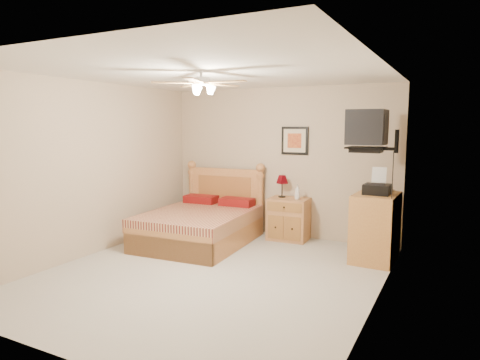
# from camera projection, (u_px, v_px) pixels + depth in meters

# --- Properties ---
(floor) EXTENTS (4.50, 4.50, 0.00)m
(floor) POSITION_uv_depth(u_px,v_px,m) (212.00, 274.00, 5.43)
(floor) COLOR #A8A398
(floor) RESTS_ON ground
(ceiling) EXTENTS (4.00, 4.50, 0.04)m
(ceiling) POSITION_uv_depth(u_px,v_px,m) (210.00, 73.00, 5.11)
(ceiling) COLOR white
(ceiling) RESTS_ON ground
(wall_back) EXTENTS (4.00, 0.04, 2.50)m
(wall_back) POSITION_uv_depth(u_px,v_px,m) (280.00, 162.00, 7.25)
(wall_back) COLOR tan
(wall_back) RESTS_ON ground
(wall_front) EXTENTS (4.00, 0.04, 2.50)m
(wall_front) POSITION_uv_depth(u_px,v_px,m) (59.00, 207.00, 3.29)
(wall_front) COLOR tan
(wall_front) RESTS_ON ground
(wall_left) EXTENTS (0.04, 4.50, 2.50)m
(wall_left) POSITION_uv_depth(u_px,v_px,m) (93.00, 169.00, 6.18)
(wall_left) COLOR tan
(wall_left) RESTS_ON ground
(wall_right) EXTENTS (0.04, 4.50, 2.50)m
(wall_right) POSITION_uv_depth(u_px,v_px,m) (379.00, 187.00, 4.36)
(wall_right) COLOR tan
(wall_right) RESTS_ON ground
(bed) EXTENTS (1.57, 2.00, 1.24)m
(bed) POSITION_uv_depth(u_px,v_px,m) (199.00, 205.00, 6.75)
(bed) COLOR #B16935
(bed) RESTS_ON ground
(nightstand) EXTENTS (0.66, 0.51, 0.69)m
(nightstand) POSITION_uv_depth(u_px,v_px,m) (289.00, 219.00, 7.03)
(nightstand) COLOR #A87141
(nightstand) RESTS_ON ground
(table_lamp) EXTENTS (0.24, 0.24, 0.37)m
(table_lamp) POSITION_uv_depth(u_px,v_px,m) (282.00, 186.00, 7.06)
(table_lamp) COLOR #50020A
(table_lamp) RESTS_ON nightstand
(lotion_bottle) EXTENTS (0.09, 0.09, 0.24)m
(lotion_bottle) POSITION_uv_depth(u_px,v_px,m) (298.00, 192.00, 6.89)
(lotion_bottle) COLOR silver
(lotion_bottle) RESTS_ON nightstand
(framed_picture) EXTENTS (0.46, 0.04, 0.46)m
(framed_picture) POSITION_uv_depth(u_px,v_px,m) (295.00, 141.00, 7.06)
(framed_picture) COLOR black
(framed_picture) RESTS_ON wall_back
(dresser) EXTENTS (0.58, 0.81, 0.94)m
(dresser) POSITION_uv_depth(u_px,v_px,m) (375.00, 227.00, 5.92)
(dresser) COLOR #A86135
(dresser) RESTS_ON ground
(fax_machine) EXTENTS (0.35, 0.37, 0.36)m
(fax_machine) POSITION_uv_depth(u_px,v_px,m) (377.00, 181.00, 5.80)
(fax_machine) COLOR black
(fax_machine) RESTS_ON dresser
(magazine_lower) EXTENTS (0.29, 0.32, 0.03)m
(magazine_lower) POSITION_uv_depth(u_px,v_px,m) (378.00, 190.00, 6.16)
(magazine_lower) COLOR #A99F89
(magazine_lower) RESTS_ON dresser
(magazine_upper) EXTENTS (0.24, 0.29, 0.02)m
(magazine_upper) POSITION_uv_depth(u_px,v_px,m) (378.00, 188.00, 6.19)
(magazine_upper) COLOR tan
(magazine_upper) RESTS_ON magazine_lower
(wall_tv) EXTENTS (0.56, 0.46, 0.58)m
(wall_tv) POSITION_uv_depth(u_px,v_px,m) (379.00, 130.00, 5.58)
(wall_tv) COLOR black
(wall_tv) RESTS_ON wall_right
(ceiling_fan) EXTENTS (1.14, 1.14, 0.28)m
(ceiling_fan) POSITION_uv_depth(u_px,v_px,m) (201.00, 83.00, 4.95)
(ceiling_fan) COLOR white
(ceiling_fan) RESTS_ON ceiling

